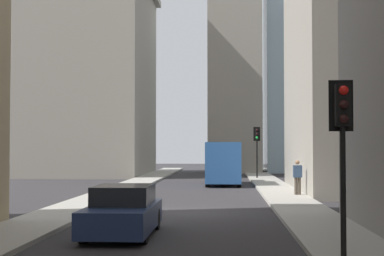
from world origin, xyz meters
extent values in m
plane|color=#302D30|center=(0.00, 0.00, 0.00)|extent=(135.00, 135.00, 0.00)
cube|color=#A8A399|center=(0.00, 4.50, 0.07)|extent=(90.00, 2.20, 0.14)
cube|color=#A8A399|center=(0.00, -4.50, 0.07)|extent=(90.00, 2.20, 0.14)
cube|color=gray|center=(11.01, -10.60, 9.68)|extent=(12.88, 10.00, 19.37)
cube|color=gray|center=(29.89, 10.60, 10.39)|extent=(14.43, 10.00, 20.78)
cube|color=gray|center=(35.05, -2.48, 11.75)|extent=(5.23, 5.23, 23.50)
cube|color=#285699|center=(15.36, -1.40, 1.54)|extent=(4.60, 2.25, 2.60)
cube|color=#38383D|center=(18.56, -1.40, 1.19)|extent=(1.90, 2.25, 1.90)
cube|color=black|center=(18.56, -1.40, 1.79)|extent=(1.92, 2.09, 0.64)
cylinder|color=black|center=(18.56, -2.38, 0.44)|extent=(0.88, 0.28, 0.88)
cylinder|color=black|center=(18.56, -0.41, 0.44)|extent=(0.88, 0.28, 0.88)
cylinder|color=black|center=(13.96, -2.38, 0.44)|extent=(0.88, 0.28, 0.88)
cylinder|color=black|center=(13.96, -0.41, 0.44)|extent=(0.88, 0.28, 0.88)
cube|color=navy|center=(-6.43, 1.40, 0.53)|extent=(4.30, 1.78, 0.70)
cube|color=black|center=(-6.23, 1.40, 1.15)|extent=(2.10, 1.58, 0.54)
cylinder|color=black|center=(-7.78, 0.62, 0.32)|extent=(0.64, 0.22, 0.64)
cylinder|color=black|center=(-7.78, 2.18, 0.32)|extent=(0.64, 0.22, 0.64)
cylinder|color=black|center=(-5.08, 0.62, 0.32)|extent=(0.64, 0.22, 0.64)
cylinder|color=black|center=(-5.08, 2.18, 0.32)|extent=(0.64, 0.22, 0.64)
cylinder|color=black|center=(-10.38, -3.98, 1.54)|extent=(0.12, 0.12, 2.81)
cube|color=black|center=(-10.38, -3.98, 3.40)|extent=(0.28, 0.32, 0.90)
cube|color=black|center=(-10.22, -3.98, 3.40)|extent=(0.03, 0.52, 1.10)
sphere|color=red|center=(-10.54, -3.98, 3.70)|extent=(0.20, 0.20, 0.20)
sphere|color=black|center=(-10.54, -3.98, 3.40)|extent=(0.20, 0.20, 0.20)
sphere|color=black|center=(-10.54, -3.98, 3.10)|extent=(0.20, 0.20, 0.20)
cylinder|color=black|center=(23.14, -4.03, 1.64)|extent=(0.12, 0.12, 2.99)
cube|color=black|center=(23.14, -4.03, 3.58)|extent=(0.28, 0.32, 0.90)
cube|color=black|center=(23.29, -4.03, 3.58)|extent=(0.03, 0.52, 1.10)
sphere|color=black|center=(22.98, -4.03, 3.88)|extent=(0.20, 0.20, 0.20)
sphere|color=black|center=(22.98, -4.03, 3.58)|extent=(0.20, 0.20, 0.20)
sphere|color=green|center=(22.98, -4.03, 3.28)|extent=(0.20, 0.20, 0.20)
cylinder|color=#473D33|center=(6.69, -5.23, 0.57)|extent=(0.16, 0.16, 0.86)
cylinder|color=#473D33|center=(6.69, -5.06, 0.57)|extent=(0.16, 0.16, 0.86)
cube|color=navy|center=(6.69, -5.15, 1.31)|extent=(0.26, 0.44, 0.61)
sphere|color=#936B4C|center=(6.69, -5.15, 1.76)|extent=(0.22, 0.22, 0.22)
cylinder|color=#999EA3|center=(0.43, 3.83, 0.24)|extent=(0.07, 0.07, 0.20)
cylinder|color=#999EA3|center=(0.43, 3.83, 0.38)|extent=(0.03, 0.03, 0.07)
camera|label=1|loc=(-22.83, -1.49, 2.50)|focal=54.49mm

